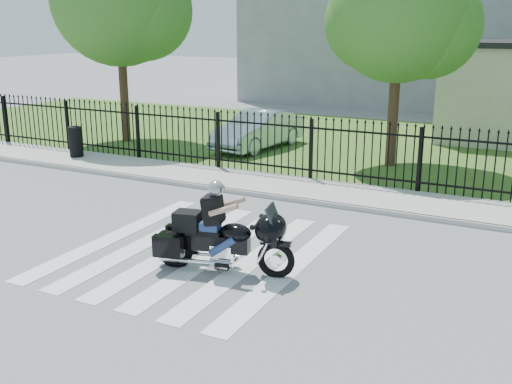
% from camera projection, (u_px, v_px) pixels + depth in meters
% --- Properties ---
extents(ground, '(120.00, 120.00, 0.00)m').
position_uv_depth(ground, '(197.00, 251.00, 11.81)').
color(ground, slate).
rests_on(ground, ground).
extents(crosswalk, '(5.00, 5.50, 0.01)m').
position_uv_depth(crosswalk, '(197.00, 251.00, 11.81)').
color(crosswalk, silver).
rests_on(crosswalk, ground).
extents(sidewalk, '(40.00, 2.00, 0.12)m').
position_uv_depth(sidewalk, '(296.00, 188.00, 16.09)').
color(sidewalk, '#ADAAA3').
rests_on(sidewalk, ground).
extents(curb, '(40.00, 0.12, 0.12)m').
position_uv_depth(curb, '(281.00, 198.00, 15.23)').
color(curb, '#ADAAA3').
rests_on(curb, ground).
extents(grass_strip, '(40.00, 12.00, 0.02)m').
position_uv_depth(grass_strip, '(371.00, 145.00, 22.11)').
color(grass_strip, '#30551D').
rests_on(grass_strip, ground).
extents(iron_fence, '(26.00, 0.04, 1.80)m').
position_uv_depth(iron_fence, '(311.00, 151.00, 16.72)').
color(iron_fence, black).
rests_on(iron_fence, ground).
extents(tree_mid, '(4.20, 4.20, 6.78)m').
position_uv_depth(tree_mid, '(399.00, 12.00, 17.62)').
color(tree_mid, '#382316').
rests_on(tree_mid, ground).
extents(motorcycle_rider, '(2.60, 1.19, 1.73)m').
position_uv_depth(motorcycle_rider, '(220.00, 234.00, 10.69)').
color(motorcycle_rider, black).
rests_on(motorcycle_rider, ground).
extents(parked_car, '(1.98, 4.22, 1.34)m').
position_uv_depth(parked_car, '(258.00, 130.00, 21.24)').
color(parked_car, '#97AFBE').
rests_on(parked_car, grass_strip).
extents(litter_bin, '(0.47, 0.47, 0.98)m').
position_uv_depth(litter_bin, '(76.00, 142.00, 19.52)').
color(litter_bin, black).
rests_on(litter_bin, sidewalk).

